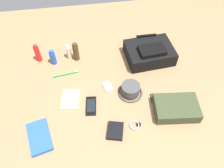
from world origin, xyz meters
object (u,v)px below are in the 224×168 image
at_px(backpack, 149,53).
at_px(sunscreen_spray, 38,53).
at_px(bucket_hat, 130,90).
at_px(paperback_novel, 39,137).
at_px(deodorant_spray, 53,57).
at_px(notepad, 70,99).
at_px(media_player, 107,87).
at_px(wristwatch, 135,125).
at_px(toothbrush, 67,74).
at_px(cologne_bottle, 76,52).
at_px(wallet, 115,131).
at_px(toiletry_pouch, 176,107).
at_px(lotion_bottle, 69,52).
at_px(cell_phone, 91,106).

bearing_deg(backpack, sunscreen_spray, 172.86).
height_order(bucket_hat, paperback_novel, bucket_hat).
bearing_deg(deodorant_spray, notepad, -73.37).
relative_size(backpack, bucket_hat, 2.16).
bearing_deg(media_player, deodorant_spray, 141.74).
relative_size(wristwatch, toothbrush, 0.39).
bearing_deg(bucket_hat, sunscreen_spray, 146.60).
bearing_deg(notepad, cologne_bottle, 88.97).
bearing_deg(cologne_bottle, bucket_hat, -48.21).
xyz_separation_m(deodorant_spray, wallet, (0.35, -0.61, -0.05)).
xyz_separation_m(toiletry_pouch, bucket_hat, (-0.25, 0.17, 0.00)).
bearing_deg(deodorant_spray, backpack, -4.48).
relative_size(backpack, sunscreen_spray, 2.46).
height_order(toiletry_pouch, sunscreen_spray, sunscreen_spray).
distance_m(deodorant_spray, wallet, 0.71).
bearing_deg(paperback_novel, backpack, 34.31).
relative_size(deodorant_spray, toothbrush, 0.67).
xyz_separation_m(lotion_bottle, cell_phone, (0.12, -0.45, -0.05)).
bearing_deg(wallet, cologne_bottle, 121.27).
distance_m(sunscreen_spray, deodorant_spray, 0.12).
relative_size(media_player, notepad, 0.63).
bearing_deg(lotion_bottle, wallet, -69.75).
distance_m(paperback_novel, wristwatch, 0.55).
bearing_deg(notepad, lotion_bottle, 97.11).
bearing_deg(sunscreen_spray, deodorant_spray, -23.44).
xyz_separation_m(deodorant_spray, cologne_bottle, (0.17, 0.02, 0.01)).
bearing_deg(notepad, media_player, 24.17).
bearing_deg(notepad, bucket_hat, 8.43).
xyz_separation_m(backpack, cell_phone, (-0.46, -0.36, -0.05)).
distance_m(backpack, toothbrush, 0.61).
distance_m(lotion_bottle, media_player, 0.40).
height_order(backpack, deodorant_spray, backpack).
relative_size(backpack, toiletry_pouch, 1.25).
bearing_deg(wristwatch, sunscreen_spray, 132.52).
bearing_deg(toiletry_pouch, notepad, 164.77).
distance_m(lotion_bottle, paperback_novel, 0.65).
bearing_deg(bucket_hat, wristwatch, -94.74).
relative_size(deodorant_spray, cologne_bottle, 0.81).
height_order(cell_phone, toothbrush, toothbrush).
relative_size(deodorant_spray, media_player, 1.28).
bearing_deg(media_player, paperback_novel, -144.96).
relative_size(deodorant_spray, wristwatch, 1.70).
relative_size(cologne_bottle, cell_phone, 1.05).
bearing_deg(toiletry_pouch, lotion_bottle, 138.23).
height_order(bucket_hat, notepad, bucket_hat).
xyz_separation_m(toiletry_pouch, cologne_bottle, (-0.58, 0.54, 0.04)).
height_order(sunscreen_spray, deodorant_spray, sunscreen_spray).
distance_m(lotion_bottle, cell_phone, 0.47).
height_order(media_player, wristwatch, same).
bearing_deg(toothbrush, sunscreen_spray, 138.71).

